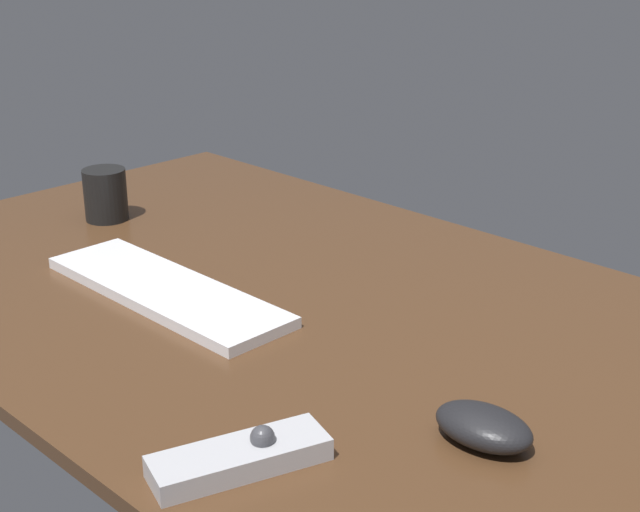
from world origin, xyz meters
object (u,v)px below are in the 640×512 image
Objects in this scene: computer_mouse at (484,427)px; coffee_mug at (105,195)px; media_remote at (241,457)px; keyboard at (166,291)px.

coffee_mug is (-87.36, 12.20, 2.52)cm from computer_mouse.
computer_mouse is 1.20× the size of coffee_mug.
coffee_mug is at bearing 166.90° from computer_mouse.
computer_mouse is 0.57× the size of media_remote.
computer_mouse is at bearing -16.31° from media_remote.
media_remote reaches higher than keyboard.
media_remote is at bearing -130.25° from computer_mouse.
coffee_mug is (-73.14, 32.43, 3.19)cm from media_remote.
keyboard is at bearing 81.93° from media_remote.
coffee_mug is at bearing 84.88° from media_remote.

